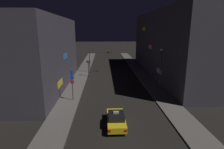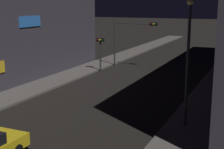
% 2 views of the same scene
% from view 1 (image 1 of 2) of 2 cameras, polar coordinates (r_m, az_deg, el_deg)
% --- Properties ---
extents(sidewalk_left, '(2.96, 68.42, 0.16)m').
position_cam_1_polar(sidewalk_left, '(44.05, -8.97, 1.00)').
color(sidewalk_left, '#5B5651').
rests_on(sidewalk_left, ground_plane).
extents(sidewalk_right, '(2.96, 68.42, 0.16)m').
position_cam_1_polar(sidewalk_right, '(44.60, 8.45, 1.18)').
color(sidewalk_right, '#5B5651').
rests_on(sidewalk_right, ground_plane).
extents(building_facade_left, '(10.13, 24.21, 11.63)m').
position_cam_1_polar(building_facade_left, '(32.89, -23.03, 5.98)').
color(building_facade_left, '#3D3842').
rests_on(building_facade_left, ground_plane).
extents(building_facade_right, '(10.03, 35.19, 13.41)m').
position_cam_1_polar(building_facade_right, '(41.72, 18.66, 8.97)').
color(building_facade_right, '#3D3842').
rests_on(building_facade_right, ground_plane).
extents(taxi, '(1.83, 4.46, 1.62)m').
position_cam_1_polar(taxi, '(19.24, 1.27, -13.73)').
color(taxi, yellow).
rests_on(taxi, ground_plane).
extents(traffic_light_overhead, '(4.92, 0.42, 4.98)m').
position_cam_1_polar(traffic_light_overhead, '(41.62, -4.31, 5.42)').
color(traffic_light_overhead, '#2D2D33').
rests_on(traffic_light_overhead, ground_plane).
extents(traffic_light_left_kerb, '(0.80, 0.42, 3.50)m').
position_cam_1_polar(traffic_light_left_kerb, '(38.37, -7.35, 2.92)').
color(traffic_light_left_kerb, '#2D2D33').
rests_on(traffic_light_left_kerb, ground_plane).
extents(sign_pole_left, '(0.62, 0.10, 4.23)m').
position_cam_1_polar(sign_pole_left, '(25.31, -12.29, -2.40)').
color(sign_pole_left, '#2D2D33').
rests_on(sign_pole_left, sidewalk_left).
extents(street_lamp_near_block, '(0.37, 0.37, 6.96)m').
position_cam_1_polar(street_lamp_near_block, '(27.16, 14.82, 1.90)').
color(street_lamp_near_block, '#2D2D33').
rests_on(street_lamp_near_block, sidewalk_right).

